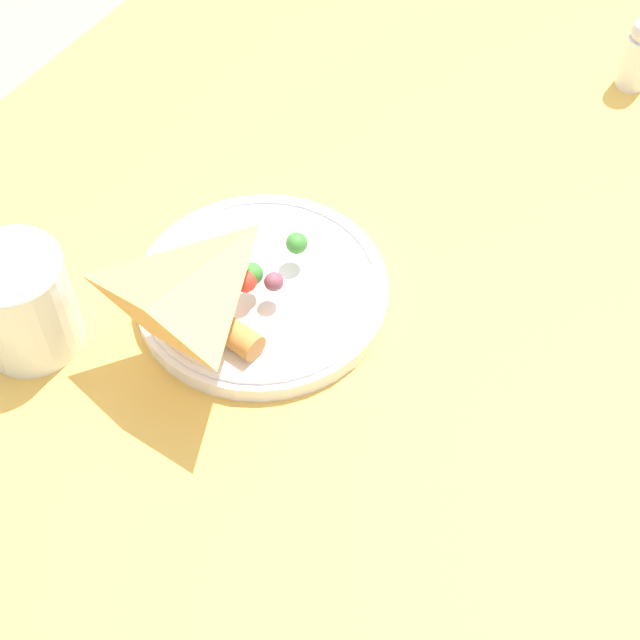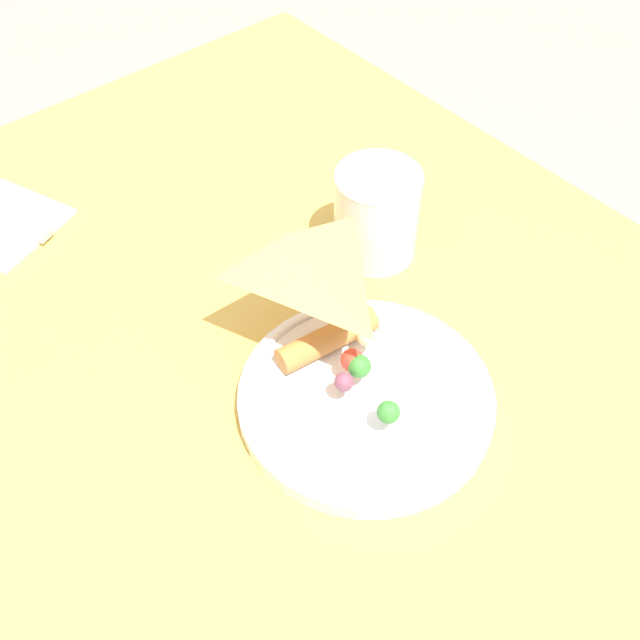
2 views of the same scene
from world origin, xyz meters
TOP-DOWN VIEW (x-y plane):
  - ground_plane at (0.00, 0.00)m, footprint 6.00×6.00m
  - dining_table at (0.00, 0.00)m, footprint 1.25×0.87m
  - plate_pizza at (0.03, -0.05)m, footprint 0.22×0.22m
  - milk_glass at (0.17, -0.19)m, footprint 0.09×0.09m
  - salt_shaker at (-0.42, 0.12)m, footprint 0.03×0.03m

SIDE VIEW (x-z plane):
  - ground_plane at x=0.00m, z-range 0.00..0.00m
  - dining_table at x=0.00m, z-range 0.27..1.01m
  - plate_pizza at x=0.03m, z-range 0.73..0.78m
  - salt_shaker at x=-0.42m, z-range 0.74..0.82m
  - milk_glass at x=0.17m, z-range 0.73..0.83m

